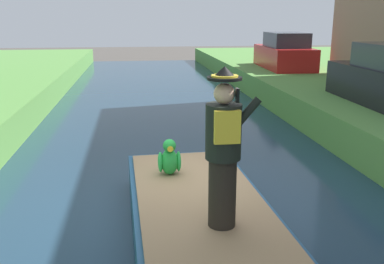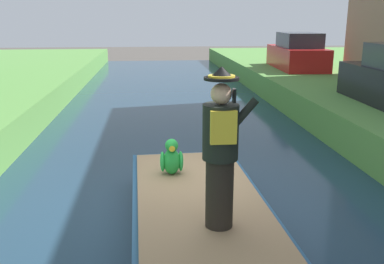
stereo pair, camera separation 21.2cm
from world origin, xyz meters
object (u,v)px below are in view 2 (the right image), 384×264
at_px(parked_car_red, 297,54).
at_px(parrot_plush, 172,159).
at_px(person_pirate, 221,150).
at_px(boat, 199,218).

bearing_deg(parked_car_red, parrot_plush, -117.11).
bearing_deg(person_pirate, parked_car_red, 63.62).
distance_m(person_pirate, parrot_plush, 1.93).
height_order(boat, parked_car_red, parked_car_red).
xyz_separation_m(boat, parrot_plush, (-0.32, 0.92, 0.55)).
distance_m(parrot_plush, parked_car_red, 13.02).
relative_size(boat, person_pirate, 2.30).
height_order(boat, person_pirate, person_pirate).
bearing_deg(person_pirate, parrot_plush, 100.77).
bearing_deg(parrot_plush, person_pirate, -75.14).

